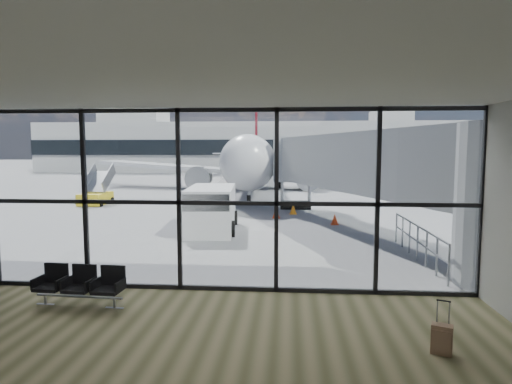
# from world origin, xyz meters

# --- Properties ---
(ground) EXTENTS (220.00, 220.00, 0.00)m
(ground) POSITION_xyz_m (0.00, 40.00, 0.00)
(ground) COLOR slate
(ground) RESTS_ON ground
(lounge_shell) EXTENTS (12.02, 8.01, 4.51)m
(lounge_shell) POSITION_xyz_m (0.00, -4.80, 2.65)
(lounge_shell) COLOR brown
(lounge_shell) RESTS_ON ground
(glass_curtain_wall) EXTENTS (12.10, 0.12, 4.50)m
(glass_curtain_wall) POSITION_xyz_m (0.00, 0.00, 2.25)
(glass_curtain_wall) COLOR white
(glass_curtain_wall) RESTS_ON ground
(jet_bridge) EXTENTS (8.00, 16.50, 4.33)m
(jet_bridge) POSITION_xyz_m (4.90, 7.07, 2.76)
(jet_bridge) COLOR #999C9E
(jet_bridge) RESTS_ON ground
(apron_railing) EXTENTS (0.06, 5.46, 1.11)m
(apron_railing) POSITION_xyz_m (5.60, 3.50, 0.72)
(apron_railing) COLOR gray
(apron_railing) RESTS_ON ground
(far_terminal) EXTENTS (80.00, 12.20, 11.00)m
(far_terminal) POSITION_xyz_m (-0.59, 61.97, 4.21)
(far_terminal) COLOR #B5B5B0
(far_terminal) RESTS_ON ground
(tree_0) EXTENTS (4.95, 4.95, 7.12)m
(tree_0) POSITION_xyz_m (-45.00, 72.00, 4.63)
(tree_0) COLOR #382619
(tree_0) RESTS_ON ground
(tree_1) EXTENTS (5.61, 5.61, 8.07)m
(tree_1) POSITION_xyz_m (-39.00, 72.00, 5.25)
(tree_1) COLOR #382619
(tree_1) RESTS_ON ground
(tree_2) EXTENTS (6.27, 6.27, 9.03)m
(tree_2) POSITION_xyz_m (-33.00, 72.00, 5.88)
(tree_2) COLOR #382619
(tree_2) RESTS_ON ground
(tree_3) EXTENTS (4.95, 4.95, 7.12)m
(tree_3) POSITION_xyz_m (-27.00, 72.00, 4.63)
(tree_3) COLOR #382619
(tree_3) RESTS_ON ground
(tree_4) EXTENTS (5.61, 5.61, 8.07)m
(tree_4) POSITION_xyz_m (-21.00, 72.00, 5.25)
(tree_4) COLOR #382619
(tree_4) RESTS_ON ground
(tree_5) EXTENTS (6.27, 6.27, 9.03)m
(tree_5) POSITION_xyz_m (-15.00, 72.00, 5.88)
(tree_5) COLOR #382619
(tree_5) RESTS_ON ground
(seating_row) EXTENTS (2.03, 0.68, 0.90)m
(seating_row) POSITION_xyz_m (-3.15, -1.23, 0.50)
(seating_row) COLOR gray
(seating_row) RESTS_ON ground
(suitcase) EXTENTS (0.39, 0.34, 0.93)m
(suitcase) POSITION_xyz_m (4.11, -3.06, 0.28)
(suitcase) COLOR brown
(suitcase) RESTS_ON ground
(airliner) EXTENTS (29.68, 34.41, 8.86)m
(airliner) POSITION_xyz_m (-1.87, 30.14, 2.70)
(airliner) COLOR silver
(airliner) RESTS_ON ground
(service_van) EXTENTS (2.44, 4.54, 1.91)m
(service_van) POSITION_xyz_m (-1.85, 7.83, 0.98)
(service_van) COLOR silver
(service_van) RESTS_ON ground
(belt_loader) EXTENTS (2.32, 3.85, 1.68)m
(belt_loader) POSITION_xyz_m (-3.07, 15.87, 0.56)
(belt_loader) COLOR black
(belt_loader) RESTS_ON ground
(mobile_stairs) EXTENTS (1.68, 3.04, 2.10)m
(mobile_stairs) POSITION_xyz_m (-10.96, 16.32, 0.51)
(mobile_stairs) COLOR gold
(mobile_stairs) RESTS_ON ground
(traffic_cone_a) EXTENTS (0.40, 0.40, 0.57)m
(traffic_cone_a) POSITION_xyz_m (0.84, 11.66, 0.27)
(traffic_cone_a) COLOR #FF450D
(traffic_cone_a) RESTS_ON ground
(traffic_cone_b) EXTENTS (0.36, 0.36, 0.52)m
(traffic_cone_b) POSITION_xyz_m (3.66, 9.89, 0.25)
(traffic_cone_b) COLOR red
(traffic_cone_b) RESTS_ON ground
(traffic_cone_c) EXTENTS (0.41, 0.41, 0.58)m
(traffic_cone_c) POSITION_xyz_m (1.73, 13.09, 0.28)
(traffic_cone_c) COLOR orange
(traffic_cone_c) RESTS_ON ground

